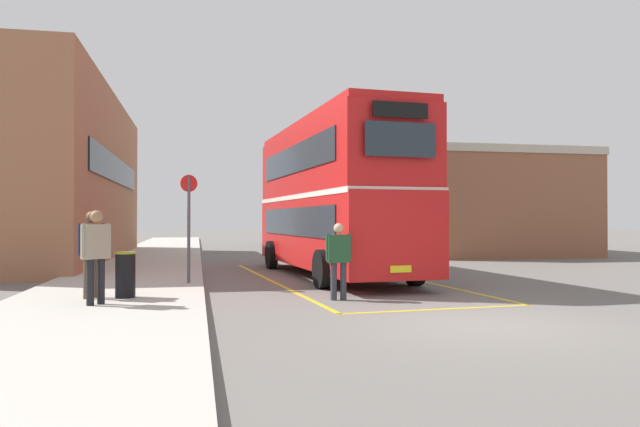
# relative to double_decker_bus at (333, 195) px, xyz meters

# --- Properties ---
(ground_plane) EXTENTS (135.60, 135.60, 0.00)m
(ground_plane) POSITION_rel_double_decker_bus_xyz_m (0.52, 5.61, -2.51)
(ground_plane) COLOR #66605B
(sidewalk_left) EXTENTS (4.00, 57.60, 0.14)m
(sidewalk_left) POSITION_rel_double_decker_bus_xyz_m (-5.98, 8.01, -2.44)
(sidewalk_left) COLOR #B2ADA3
(sidewalk_left) RESTS_ON ground
(brick_building_left) EXTENTS (5.25, 18.37, 7.10)m
(brick_building_left) POSITION_rel_double_decker_bus_xyz_m (-10.17, 9.07, 1.04)
(brick_building_left) COLOR #9E6647
(brick_building_left) RESTS_ON ground
(depot_building_right) EXTENTS (8.31, 17.00, 5.08)m
(depot_building_right) POSITION_rel_double_decker_bus_xyz_m (10.11, 14.33, 0.03)
(depot_building_right) COLOR brown
(depot_building_right) RESTS_ON ground
(double_decker_bus) EXTENTS (3.45, 10.47, 4.75)m
(double_decker_bus) POSITION_rel_double_decker_bus_xyz_m (0.00, 0.00, 0.00)
(double_decker_bus) COLOR black
(double_decker_bus) RESTS_ON ground
(single_deck_bus) EXTENTS (3.01, 8.53, 3.02)m
(single_deck_bus) POSITION_rel_double_decker_bus_xyz_m (2.89, 20.66, -0.87)
(single_deck_bus) COLOR black
(single_deck_bus) RESTS_ON ground
(pedestrian_boarding) EXTENTS (0.57, 0.25, 1.68)m
(pedestrian_boarding) POSITION_rel_double_decker_bus_xyz_m (-1.10, -5.42, -1.54)
(pedestrian_boarding) COLOR #2D2D38
(pedestrian_boarding) RESTS_ON ground
(pedestrian_waiting_near) EXTENTS (0.54, 0.48, 1.79)m
(pedestrian_waiting_near) POSITION_rel_double_decker_bus_xyz_m (-6.26, -5.13, -1.32)
(pedestrian_waiting_near) COLOR #473828
(pedestrian_waiting_near) RESTS_ON sidewalk_left
(pedestrian_waiting_far) EXTENTS (0.53, 0.51, 1.80)m
(pedestrian_waiting_far) POSITION_rel_double_decker_bus_xyz_m (-6.03, -6.15, -1.32)
(pedestrian_waiting_far) COLOR black
(pedestrian_waiting_far) RESTS_ON sidewalk_left
(litter_bin) EXTENTS (0.43, 0.43, 0.95)m
(litter_bin) POSITION_rel_double_decker_bus_xyz_m (-5.60, -5.15, -1.90)
(litter_bin) COLOR black
(litter_bin) RESTS_ON sidewalk_left
(bus_stop_sign) EXTENTS (0.43, 0.15, 2.77)m
(bus_stop_sign) POSITION_rel_double_decker_bus_xyz_m (-4.35, -2.48, -0.71)
(bus_stop_sign) COLOR #4C4C51
(bus_stop_sign) RESTS_ON sidewalk_left
(bay_marking_yellow) EXTENTS (5.21, 12.64, 0.01)m
(bay_marking_yellow) POSITION_rel_double_decker_bus_xyz_m (0.07, -1.92, -2.51)
(bay_marking_yellow) COLOR gold
(bay_marking_yellow) RESTS_ON ground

